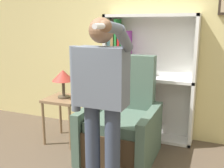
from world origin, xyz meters
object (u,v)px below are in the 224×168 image
object	(u,v)px
person_standing	(101,95)
table_lamp	(63,77)
armchair	(122,126)
side_table	(64,105)
bookcase	(137,80)

from	to	relation	value
person_standing	table_lamp	size ratio (longest dim) A/B	4.35
armchair	person_standing	world-z (taller)	person_standing
side_table	table_lamp	distance (m)	0.40
bookcase	person_standing	world-z (taller)	bookcase
person_standing	side_table	bearing A→B (deg)	139.20
armchair	side_table	bearing A→B (deg)	175.32
side_table	armchair	bearing A→B (deg)	-4.68
bookcase	armchair	bearing A→B (deg)	-89.31
armchair	table_lamp	world-z (taller)	armchair
side_table	table_lamp	size ratio (longest dim) A/B	1.65
side_table	table_lamp	xyz separation A→B (m)	(0.00, 0.00, 0.40)
bookcase	person_standing	bearing A→B (deg)	-87.56
bookcase	person_standing	distance (m)	1.37
side_table	person_standing	bearing A→B (deg)	-40.80
side_table	bookcase	bearing A→B (deg)	33.73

